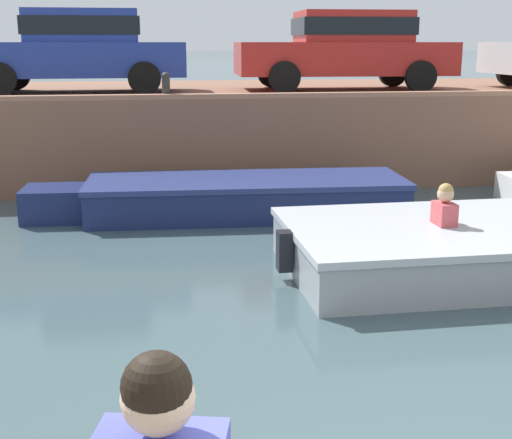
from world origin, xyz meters
The scene contains 7 objects.
ground_plane centered at (0.00, 5.03, 0.00)m, with size 400.00×400.00×0.00m, color #3D5156.
far_quay_wall centered at (0.00, 13.07, 0.83)m, with size 60.00×6.00×1.66m, color brown.
far_wall_coping centered at (0.00, 10.19, 1.70)m, with size 60.00×0.24×0.08m, color #9F6C52.
boat_moored_central_navy centered at (-0.35, 8.48, 0.29)m, with size 5.84×1.82×0.58m.
car_left_inner_blue centered at (-2.85, 12.11, 2.51)m, with size 4.14×2.02×1.54m.
car_centre_red centered at (2.42, 12.10, 2.51)m, with size 4.34×2.11×1.54m.
mooring_bollard_mid centered at (-1.25, 10.32, 1.90)m, with size 0.15×0.15×0.45m.
Camera 1 is at (-1.55, -2.19, 2.62)m, focal length 50.00 mm.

